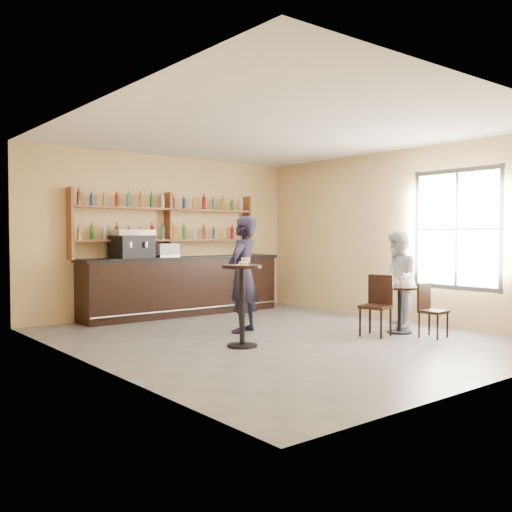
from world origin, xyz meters
TOP-DOWN VIEW (x-y plane):
  - floor at (0.00, 0.00)m, footprint 7.00×7.00m
  - ceiling at (0.00, 0.00)m, footprint 7.00×7.00m
  - wall_back at (0.00, 3.50)m, footprint 7.00×0.00m
  - wall_front at (0.00, -3.50)m, footprint 7.00×0.00m
  - wall_left at (-3.00, 0.00)m, footprint 0.00×7.00m
  - wall_right at (3.00, 0.00)m, footprint 0.00×7.00m
  - window_pane at (2.99, -1.20)m, footprint 0.00×2.00m
  - window_frame at (2.99, -1.20)m, footprint 0.04×1.70m
  - shelf_unit at (0.00, 3.37)m, footprint 4.00×0.26m
  - liquor_bottles at (0.00, 3.37)m, footprint 3.68×0.10m
  - bar_counter at (0.21, 3.15)m, footprint 4.32×0.84m
  - espresso_machine at (-0.90, 3.15)m, footprint 0.81×0.59m
  - pastry_case at (-0.19, 3.15)m, footprint 0.46×0.37m
  - pedestal_table at (-0.86, -0.20)m, footprint 0.60×0.60m
  - napkin at (-0.86, -0.20)m, footprint 0.23×0.23m
  - donut at (-0.85, -0.21)m, footprint 0.13×0.13m
  - cup_pedestal at (-0.72, -0.10)m, footprint 0.13×0.13m
  - man_main at (-0.11, 0.76)m, footprint 0.83×0.72m
  - cafe_table at (1.85, -0.90)m, footprint 0.78×0.78m
  - cup_cafe at (1.90, -0.90)m, footprint 0.10×0.10m
  - chair_west at (1.30, -0.85)m, footprint 0.51×0.51m
  - chair_south at (1.90, -1.50)m, footprint 0.40×0.40m
  - patron_second at (2.25, -0.54)m, footprint 1.02×1.03m

SIDE VIEW (x-z plane):
  - floor at x=0.00m, z-range 0.00..0.00m
  - cafe_table at x=1.85m, z-range 0.00..0.76m
  - chair_south at x=1.90m, z-range 0.00..0.84m
  - chair_west at x=1.30m, z-range 0.00..0.97m
  - bar_counter at x=0.21m, z-range 0.00..1.17m
  - pedestal_table at x=-0.86m, z-range 0.00..1.17m
  - cup_cafe at x=1.90m, z-range 0.76..0.85m
  - patron_second at x=2.25m, z-range 0.00..1.67m
  - man_main at x=-0.11m, z-range 0.00..1.91m
  - napkin at x=-0.86m, z-range 1.17..1.18m
  - donut at x=-0.85m, z-range 1.18..1.23m
  - cup_pedestal at x=-0.72m, z-range 1.17..1.28m
  - pastry_case at x=-0.19m, z-range 1.17..1.44m
  - espresso_machine at x=-0.90m, z-range 1.17..1.70m
  - wall_back at x=0.00m, z-range -1.90..5.10m
  - wall_front at x=0.00m, z-range -1.90..5.10m
  - wall_left at x=-3.00m, z-range -1.90..5.10m
  - wall_right at x=3.00m, z-range -1.90..5.10m
  - window_frame at x=2.99m, z-range 0.65..2.75m
  - window_pane at x=2.99m, z-range 0.70..2.70m
  - shelf_unit at x=0.00m, z-range 1.11..2.51m
  - liquor_bottles at x=0.00m, z-range 1.48..2.48m
  - ceiling at x=0.00m, z-range 3.20..3.20m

